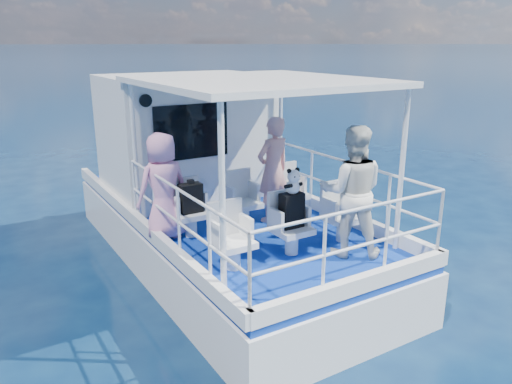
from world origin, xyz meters
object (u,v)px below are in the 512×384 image
(passenger_port_fwd, at_px, (163,187))
(passenger_stbd_aft, at_px, (352,192))
(backpack_center, at_px, (292,210))
(panda, at_px, (293,181))

(passenger_port_fwd, bearing_deg, passenger_stbd_aft, 130.31)
(passenger_stbd_aft, bearing_deg, backpack_center, 4.69)
(passenger_port_fwd, bearing_deg, panda, 125.63)
(passenger_port_fwd, xyz_separation_m, backpack_center, (1.25, -1.41, -0.17))
(passenger_stbd_aft, distance_m, panda, 0.79)
(passenger_stbd_aft, bearing_deg, panda, 4.95)
(backpack_center, bearing_deg, passenger_port_fwd, 131.53)
(passenger_port_fwd, relative_size, passenger_stbd_aft, 0.89)
(passenger_stbd_aft, bearing_deg, passenger_port_fwd, -6.58)
(panda, bearing_deg, passenger_port_fwd, 131.52)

